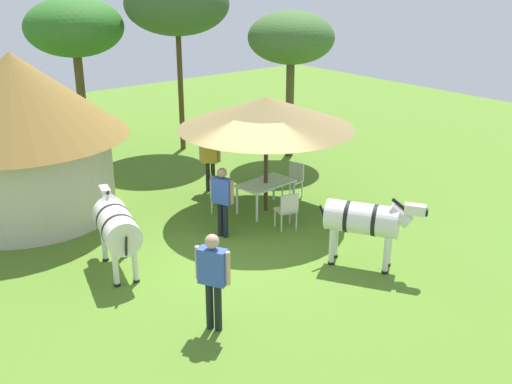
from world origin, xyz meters
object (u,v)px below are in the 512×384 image
(patio_chair_east_end, at_px, (215,191))
(standing_watcher, at_px, (213,273))
(shade_umbrella, at_px, (266,112))
(patio_chair_west_end, at_px, (287,208))
(acacia_tree_behind_hut, at_px, (177,4))
(guest_behind_table, at_px, (222,196))
(guest_beside_umbrella, at_px, (210,156))
(thatched_hut, at_px, (19,128))
(acacia_tree_left_background, at_px, (74,28))
(patio_dining_table, at_px, (266,186))
(patio_chair_near_lawn, at_px, (294,177))
(zebra_by_umbrella, at_px, (365,220))
(zebra_nearest_camera, at_px, (116,225))

(patio_chair_east_end, distance_m, standing_watcher, 5.23)
(shade_umbrella, height_order, patio_chair_west_end, shade_umbrella)
(acacia_tree_behind_hut, bearing_deg, guest_behind_table, -115.53)
(guest_beside_umbrella, bearing_deg, thatched_hut, 31.55)
(patio_chair_east_end, height_order, acacia_tree_left_background, acacia_tree_left_background)
(acacia_tree_behind_hut, bearing_deg, shade_umbrella, -102.75)
(patio_chair_east_end, height_order, guest_behind_table, guest_behind_table)
(thatched_hut, relative_size, patio_chair_west_end, 5.66)
(acacia_tree_behind_hut, bearing_deg, acacia_tree_left_background, 145.65)
(thatched_hut, bearing_deg, shade_umbrella, -37.14)
(standing_watcher, bearing_deg, patio_dining_table, 101.85)
(shade_umbrella, distance_m, acacia_tree_behind_hut, 6.34)
(patio_dining_table, height_order, patio_chair_near_lawn, patio_chair_near_lawn)
(thatched_hut, distance_m, patio_chair_near_lawn, 6.87)
(acacia_tree_behind_hut, bearing_deg, patio_dining_table, -102.75)
(shade_umbrella, distance_m, patio_chair_west_end, 2.33)
(acacia_tree_behind_hut, distance_m, acacia_tree_left_background, 3.23)
(patio_chair_west_end, bearing_deg, acacia_tree_left_background, 112.60)
(thatched_hut, bearing_deg, patio_chair_east_end, -36.98)
(patio_chair_west_end, distance_m, guest_beside_umbrella, 3.22)
(patio_chair_near_lawn, relative_size, zebra_by_umbrella, 0.48)
(patio_chair_near_lawn, height_order, guest_beside_umbrella, guest_beside_umbrella)
(thatched_hut, bearing_deg, guest_beside_umbrella, -19.08)
(shade_umbrella, bearing_deg, acacia_tree_left_background, 99.57)
(shade_umbrella, relative_size, zebra_by_umbrella, 2.24)
(patio_chair_west_end, bearing_deg, guest_beside_umbrella, 105.03)
(guest_behind_table, bearing_deg, zebra_by_umbrella, 5.56)
(patio_chair_east_end, relative_size, acacia_tree_behind_hut, 0.16)
(shade_umbrella, relative_size, guest_behind_table, 2.59)
(patio_chair_east_end, bearing_deg, zebra_by_umbrella, 46.02)
(patio_chair_east_end, xyz_separation_m, acacia_tree_behind_hut, (2.30, 5.07, 4.09))
(zebra_nearest_camera, bearing_deg, guest_beside_umbrella, 47.47)
(patio_chair_west_end, bearing_deg, standing_watcher, -131.96)
(standing_watcher, distance_m, acacia_tree_left_background, 11.75)
(patio_dining_table, xyz_separation_m, acacia_tree_left_background, (-1.28, 7.61, 3.27))
(patio_chair_west_end, height_order, guest_behind_table, guest_behind_table)
(shade_umbrella, bearing_deg, zebra_nearest_camera, -172.95)
(zebra_nearest_camera, relative_size, acacia_tree_left_background, 0.44)
(patio_chair_near_lawn, bearing_deg, zebra_by_umbrella, 144.31)
(patio_chair_near_lawn, bearing_deg, guest_behind_table, 93.00)
(patio_chair_east_end, distance_m, guest_behind_table, 1.59)
(patio_dining_table, distance_m, acacia_tree_behind_hut, 7.17)
(shade_umbrella, distance_m, zebra_by_umbrella, 3.81)
(guest_beside_umbrella, height_order, acacia_tree_behind_hut, acacia_tree_behind_hut)
(zebra_nearest_camera, bearing_deg, patio_chair_west_end, 5.82)
(patio_chair_east_end, bearing_deg, standing_watcher, 1.77)
(standing_watcher, xyz_separation_m, acacia_tree_behind_hut, (5.36, 9.28, 3.56))
(patio_chair_near_lawn, bearing_deg, guest_beside_umbrella, 27.89)
(patio_chair_west_end, relative_size, zebra_by_umbrella, 0.48)
(acacia_tree_left_background, bearing_deg, patio_chair_east_end, -87.52)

